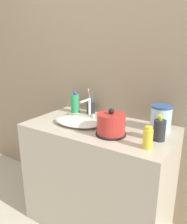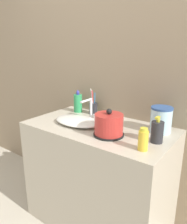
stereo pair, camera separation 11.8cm
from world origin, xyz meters
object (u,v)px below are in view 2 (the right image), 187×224
Objects in this scene: mouthwash_bottle at (143,140)px; toothbrush_cup at (93,108)px; faucet at (90,108)px; electric_kettle at (109,126)px; water_pitcher at (161,120)px; shampoo_bottle at (78,103)px; lotion_bottle at (157,132)px.

toothbrush_cup is at bearing 148.69° from mouthwash_bottle.
electric_kettle is (0.31, -0.20, -0.03)m from faucet.
toothbrush_cup is 0.63m from water_pitcher.
shampoo_bottle is at bearing -167.57° from toothbrush_cup.
toothbrush_cup reaches higher than faucet.
toothbrush_cup is at bearing 138.67° from electric_kettle.
water_pitcher is at bearing 103.62° from lotion_bottle.
mouthwash_bottle is (-0.02, -0.15, -0.01)m from lotion_bottle.
shampoo_bottle reaches higher than lotion_bottle.
water_pitcher is (0.77, -0.03, 0.01)m from shampoo_bottle.
electric_kettle is 1.01× the size of shampoo_bottle.
mouthwash_bottle is (0.58, -0.27, -0.03)m from faucet.
shampoo_bottle is 0.87m from mouthwash_bottle.
water_pitcher is (0.25, 0.27, 0.02)m from electric_kettle.
water_pitcher is (0.62, -0.06, 0.04)m from toothbrush_cup.
lotion_bottle is at bearing -19.99° from toothbrush_cup.
mouthwash_bottle is 0.33m from water_pitcher.
lotion_bottle is 0.95× the size of water_pitcher.
lotion_bottle is (0.29, 0.08, 0.00)m from electric_kettle.
faucet is 0.56m from water_pitcher.
lotion_bottle is at bearing -76.38° from water_pitcher.
electric_kettle is at bearing -33.09° from faucet.
lotion_bottle is 0.15m from mouthwash_bottle.
faucet is 1.27× the size of mouthwash_bottle.
faucet is 0.76× the size of toothbrush_cup.
faucet reaches higher than mouthwash_bottle.
faucet is 0.64m from mouthwash_bottle.
toothbrush_cup is (-0.37, 0.33, -0.02)m from electric_kettle.
toothbrush_cup is at bearing 174.44° from water_pitcher.
lotion_bottle is 1.26× the size of mouthwash_bottle.
electric_kettle is at bearing 166.63° from mouthwash_bottle.
shampoo_bottle reaches higher than water_pitcher.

